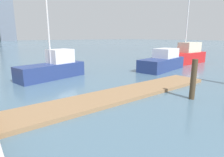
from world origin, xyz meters
The scene contains 6 objects.
ground_plane centered at (0.00, 20.00, 0.00)m, with size 300.00×300.00×0.00m, color slate.
floating_dock centered at (2.74, 10.39, 0.09)m, with size 12.49×2.00×0.18m, color #93704C.
dock_piling_2 centered at (5.19, 7.91, 0.99)m, with size 0.27×0.27×1.99m, color #473826.
moored_boat_1 centered at (1.47, 16.80, 0.77)m, with size 5.19×2.74×6.24m.
moored_boat_2 centered at (10.88, 14.15, 0.75)m, with size 5.71×2.99×1.93m.
moored_boat_3 centered at (16.23, 15.12, 0.94)m, with size 6.33×1.88×9.57m.
Camera 1 is at (-3.30, 3.31, 3.05)m, focal length 29.77 mm.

